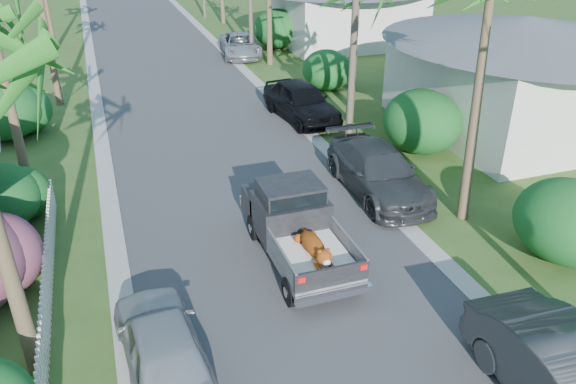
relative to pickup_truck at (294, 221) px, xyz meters
name	(u,v)px	position (x,y,z in m)	size (l,w,h in m)	color
road	(172,77)	(-0.56, 19.28, -1.00)	(8.00, 100.00, 0.02)	#38383A
curb_left	(94,84)	(-4.86, 19.28, -0.98)	(0.60, 100.00, 0.06)	#A5A39E
curb_right	(245,70)	(3.74, 19.28, -0.98)	(0.60, 100.00, 0.06)	#A5A39E
pickup_truck	(294,221)	(0.00, 0.00, 0.00)	(1.98, 5.12, 2.06)	black
parked_car_rm	(378,172)	(3.96, 2.57, -0.23)	(2.19, 5.38, 1.56)	#313437
parked_car_rf	(301,101)	(4.03, 10.35, -0.15)	(2.02, 5.03, 1.71)	black
parked_car_rd	(240,45)	(4.44, 22.79, -0.30)	(2.35, 5.10, 1.42)	#AAADB2
parked_car_ln	(162,344)	(-4.16, -3.41, -0.31)	(1.66, 4.13, 1.41)	#ADB0B5
shrub_l_d	(3,111)	(-8.56, 12.28, 0.19)	(3.20, 3.52, 2.40)	#13421B
shrub_r_a	(568,222)	(7.04, -2.72, 0.14)	(2.80, 3.08, 2.30)	#13421B
shrub_r_b	(422,122)	(7.24, 5.28, 0.24)	(3.00, 3.30, 2.50)	#13421B
shrub_r_c	(327,70)	(6.94, 14.28, 0.04)	(2.60, 2.86, 2.10)	#13421B
shrub_r_d	(277,29)	(7.44, 24.28, 0.29)	(3.20, 3.52, 2.60)	#13421B
picket_fence	(47,287)	(-6.56, -0.22, -0.51)	(0.10, 11.00, 1.00)	white
house_right_near	(518,79)	(12.44, 6.28, 1.21)	(8.00, 9.00, 4.80)	silver
house_right_far	(345,12)	(12.44, 24.28, 1.11)	(9.00, 8.00, 4.60)	silver
utility_pole_b	(354,29)	(5.04, 7.28, 3.59)	(1.60, 0.26, 9.00)	brown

